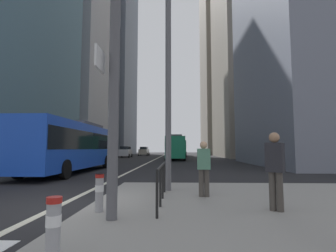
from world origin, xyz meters
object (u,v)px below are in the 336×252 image
Objects in this scene: bollard_left at (53,224)px; bollard_right at (99,191)px; car_receding_near at (177,151)px; street_lamp_post at (168,43)px; car_oncoming_mid at (125,152)px; pedestrian_waiting at (204,166)px; car_oncoming_far at (144,151)px; car_receding_far at (180,151)px; city_bus_red_receding at (176,147)px; pedestrian_walking at (275,167)px; traffic_signal_gantry at (24,29)px; city_bus_blue_oncoming at (73,144)px; city_bus_red_distant at (180,147)px.

bollard_right is at bearing 93.83° from bollard_left.
bollard_right is at bearing -91.46° from car_receding_near.
street_lamp_post is at bearing -90.10° from car_receding_near.
car_oncoming_mid reaches higher than bollard_right.
bollard_left is 4.99m from pedestrian_waiting.
car_receding_near is 12.64m from car_oncoming_far.
bollard_left is at bearing -86.17° from bollard_right.
car_receding_far reaches higher than bollard_left.
car_oncoming_mid is 5.86× the size of bollard_left.
city_bus_red_receding is 33.79m from bollard_left.
pedestrian_walking is (1.46, -1.68, 0.10)m from pedestrian_waiting.
street_lamp_post is 4.94× the size of pedestrian_waiting.
pedestrian_waiting is (4.06, 2.52, -3.06)m from traffic_signal_gantry.
street_lamp_post reaches higher than car_receding_far.
bollard_right is 0.47× the size of pedestrian_walking.
street_lamp_post is at bearing -81.60° from car_oncoming_far.
city_bus_blue_oncoming is 6.55× the size of pedestrian_walking.
pedestrian_waiting is at bearing 36.55° from bollard_right.
city_bus_blue_oncoming is 1.02× the size of city_bus_red_distant.
city_bus_red_receding is 31.32m from bollard_right.
car_oncoming_far is 2.53× the size of pedestrian_walking.
street_lamp_post is (-0.08, -28.28, 3.45)m from city_bus_red_receding.
city_bus_red_receding reaches higher than car_receding_far.
pedestrian_walking is at bearing -87.95° from city_bus_red_distant.
car_oncoming_far is at bearing 165.19° from city_bus_red_distant.
car_oncoming_mid is at bearing 103.73° from street_lamp_post.
bollard_right reaches higher than bollard_left.
bollard_left is 4.70m from pedestrian_walking.
bollard_right is at bearing -83.71° from car_oncoming_far.
car_oncoming_mid is at bearing -99.52° from car_oncoming_far.
city_bus_red_distant is 11.01m from car_receding_far.
street_lamp_post is (6.99, -47.36, 4.29)m from car_oncoming_far.
bollard_right is at bearing -64.75° from city_bus_blue_oncoming.
street_lamp_post is at bearing 64.14° from bollard_right.
street_lamp_post reaches higher than pedestrian_walking.
traffic_signal_gantry reaches higher than city_bus_red_distant.
pedestrian_waiting is at bearing -89.04° from car_receding_near.
pedestrian_walking is (9.15, -10.74, -0.69)m from city_bus_blue_oncoming.
city_bus_blue_oncoming reaches higher than bollard_left.
car_receding_far is 5.47× the size of bollard_left.
pedestrian_walking is at bearing -49.57° from city_bus_blue_oncoming.
car_receding_far is at bearing 90.13° from pedestrian_waiting.
city_bus_red_receding is at bearing 84.54° from traffic_signal_gantry.
bollard_left is (-2.10, -50.76, -1.25)m from city_bus_red_distant.
car_oncoming_mid reaches higher than pedestrian_walking.
traffic_signal_gantry is (5.89, -39.87, 3.11)m from car_oncoming_mid.
city_bus_red_receding is at bearing -41.74° from car_oncoming_mid.
city_bus_red_distant is at bearing -90.70° from car_receding_far.
car_receding_near is at bearing 87.14° from traffic_signal_gantry.
car_oncoming_far is 51.05m from pedestrian_walking.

